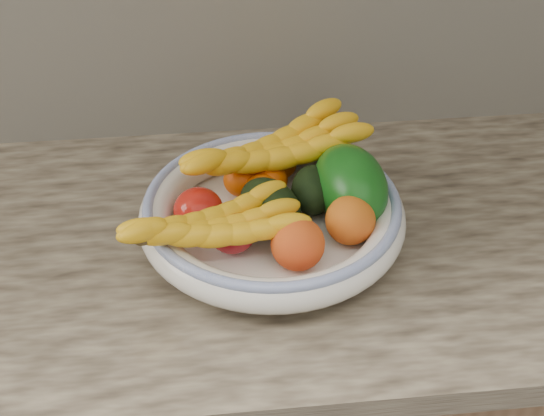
{
  "coord_description": "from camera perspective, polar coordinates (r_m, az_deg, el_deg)",
  "views": [
    {
      "loc": [
        -0.09,
        0.79,
        1.63
      ],
      "look_at": [
        0.0,
        1.66,
        0.96
      ],
      "focal_mm": 50.0,
      "sensor_mm": 36.0,
      "label": 1
    }
  ],
  "objects": [
    {
      "name": "clementine_back_left",
      "position": [
        1.17,
        -2.33,
        2.14
      ],
      "size": [
        0.06,
        0.06,
        0.05
      ],
      "primitive_type": "ellipsoid",
      "rotation": [
        0.0,
        0.0,
        -0.14
      ],
      "color": "#DE5304",
      "rests_on": "fruit_bowl"
    },
    {
      "name": "fruit_bowl",
      "position": [
        1.11,
        0.0,
        -0.47
      ],
      "size": [
        0.39,
        0.39,
        0.08
      ],
      "color": "white",
      "rests_on": "kitchen_counter"
    },
    {
      "name": "kitchen_counter",
      "position": [
        1.47,
        -0.11,
        -14.91
      ],
      "size": [
        2.44,
        0.66,
        1.4
      ],
      "color": "brown",
      "rests_on": "ground"
    },
    {
      "name": "peach_right",
      "position": [
        1.07,
        5.92,
        -0.91
      ],
      "size": [
        0.08,
        0.08,
        0.07
      ],
      "primitive_type": "ellipsoid",
      "rotation": [
        0.0,
        0.0,
        0.07
      ],
      "color": "orange",
      "rests_on": "fruit_bowl"
    },
    {
      "name": "avocado_right",
      "position": [
        1.13,
        3.1,
        1.37
      ],
      "size": [
        0.08,
        0.1,
        0.06
      ],
      "primitive_type": "ellipsoid",
      "rotation": [
        0.0,
        0.0,
        -0.15
      ],
      "color": "black",
      "rests_on": "fruit_bowl"
    },
    {
      "name": "banana_bunch_back",
      "position": [
        1.16,
        0.12,
        4.0
      ],
      "size": [
        0.34,
        0.23,
        0.09
      ],
      "primitive_type": null,
      "rotation": [
        0.0,
        0.0,
        0.4
      ],
      "color": "yellow",
      "rests_on": "fruit_bowl"
    },
    {
      "name": "green_mango",
      "position": [
        1.12,
        5.91,
        1.7
      ],
      "size": [
        0.16,
        0.18,
        0.14
      ],
      "primitive_type": "ellipsoid",
      "rotation": [
        0.0,
        0.31,
        0.19
      ],
      "color": "#0D4A0E",
      "rests_on": "fruit_bowl"
    },
    {
      "name": "avocado_center",
      "position": [
        1.1,
        -0.14,
        0.18
      ],
      "size": [
        0.12,
        0.13,
        0.07
      ],
      "primitive_type": "ellipsoid",
      "rotation": [
        0.0,
        0.0,
        0.56
      ],
      "color": "black",
      "rests_on": "fruit_bowl"
    },
    {
      "name": "tomato_left",
      "position": [
        1.1,
        -5.56,
        -0.16
      ],
      "size": [
        0.09,
        0.09,
        0.07
      ],
      "primitive_type": "ellipsoid",
      "rotation": [
        0.0,
        0.0,
        -0.35
      ],
      "color": "#B6170E",
      "rests_on": "fruit_bowl"
    },
    {
      "name": "banana_bunch_front",
      "position": [
        1.03,
        -4.49,
        -1.67
      ],
      "size": [
        0.29,
        0.18,
        0.08
      ],
      "primitive_type": null,
      "rotation": [
        0.0,
        0.0,
        0.28
      ],
      "color": "yellow",
      "rests_on": "fruit_bowl"
    },
    {
      "name": "tomato_near_left",
      "position": [
        1.06,
        -3.02,
        -1.8
      ],
      "size": [
        0.09,
        0.09,
        0.06
      ],
      "primitive_type": "ellipsoid",
      "rotation": [
        0.0,
        0.0,
        -0.35
      ],
      "color": "maroon",
      "rests_on": "fruit_bowl"
    },
    {
      "name": "clementine_back_right",
      "position": [
        1.2,
        0.64,
        3.36
      ],
      "size": [
        0.05,
        0.05,
        0.05
      ],
      "primitive_type": "ellipsoid",
      "rotation": [
        0.0,
        0.0,
        -0.01
      ],
      "color": "#DA5604",
      "rests_on": "fruit_bowl"
    },
    {
      "name": "clementine_back_mid",
      "position": [
        1.17,
        -0.21,
        2.08
      ],
      "size": [
        0.06,
        0.06,
        0.05
      ],
      "primitive_type": "ellipsoid",
      "rotation": [
        0.0,
        0.0,
        0.03
      ],
      "color": "#EE5805",
      "rests_on": "fruit_bowl"
    },
    {
      "name": "clementine_extra",
      "position": [
        1.15,
        -0.77,
        1.37
      ],
      "size": [
        0.05,
        0.05,
        0.05
      ],
      "primitive_type": "ellipsoid",
      "color": "#F26005",
      "rests_on": "fruit_bowl"
    },
    {
      "name": "peach_front",
      "position": [
        1.03,
        1.95,
        -2.73
      ],
      "size": [
        0.08,
        0.08,
        0.07
      ],
      "primitive_type": "ellipsoid",
      "rotation": [
        0.0,
        0.0,
        -0.11
      ],
      "color": "orange",
      "rests_on": "fruit_bowl"
    }
  ]
}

